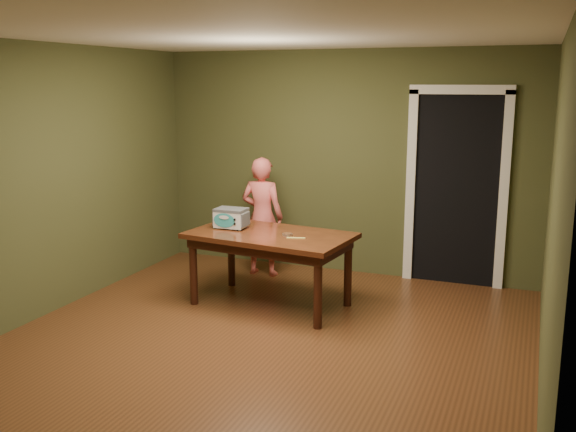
% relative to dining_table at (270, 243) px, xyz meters
% --- Properties ---
extents(floor, '(5.00, 5.00, 0.00)m').
position_rel_dining_table_xyz_m(floor, '(0.32, -1.04, -0.65)').
color(floor, brown).
rests_on(floor, ground).
extents(room_shell, '(4.52, 5.02, 2.61)m').
position_rel_dining_table_xyz_m(room_shell, '(0.32, -1.04, 1.06)').
color(room_shell, '#414625').
rests_on(room_shell, ground).
extents(doorway, '(1.10, 0.66, 2.25)m').
position_rel_dining_table_xyz_m(doorway, '(1.62, 1.74, 0.41)').
color(doorway, black).
rests_on(doorway, ground).
extents(dining_table, '(1.69, 1.08, 0.75)m').
position_rel_dining_table_xyz_m(dining_table, '(0.00, 0.00, 0.00)').
color(dining_table, '#3C1B0D').
rests_on(dining_table, floor).
extents(toy_oven, '(0.34, 0.24, 0.21)m').
position_rel_dining_table_xyz_m(toy_oven, '(-0.46, 0.06, 0.21)').
color(toy_oven, '#4C4F54').
rests_on(toy_oven, dining_table).
extents(baking_pan, '(0.10, 0.10, 0.02)m').
position_rel_dining_table_xyz_m(baking_pan, '(0.20, -0.03, 0.11)').
color(baking_pan, silver).
rests_on(baking_pan, dining_table).
extents(spatula, '(0.18, 0.07, 0.01)m').
position_rel_dining_table_xyz_m(spatula, '(0.32, -0.11, 0.10)').
color(spatula, '#F0E768').
rests_on(spatula, dining_table).
extents(child, '(0.51, 0.34, 1.39)m').
position_rel_dining_table_xyz_m(child, '(-0.51, 0.95, 0.04)').
color(child, '#EB6561').
rests_on(child, floor).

